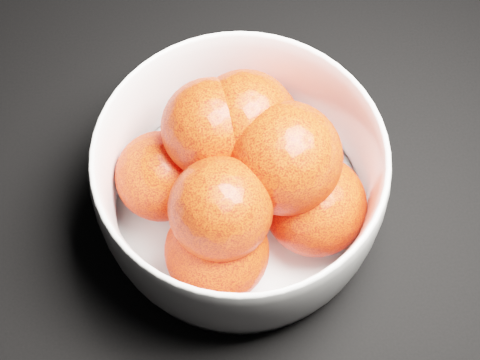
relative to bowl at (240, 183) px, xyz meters
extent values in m
cylinder|color=white|center=(0.00, 0.00, -0.05)|extent=(0.20, 0.20, 0.01)
sphere|color=red|center=(0.02, 0.05, 0.00)|extent=(0.07, 0.07, 0.07)
sphere|color=red|center=(-0.06, 0.02, 0.00)|extent=(0.07, 0.07, 0.07)
sphere|color=red|center=(-0.02, -0.05, 0.00)|extent=(0.08, 0.08, 0.08)
sphere|color=red|center=(0.05, -0.02, 0.00)|extent=(0.08, 0.08, 0.08)
sphere|color=red|center=(-0.02, 0.03, 0.04)|extent=(0.07, 0.07, 0.07)
sphere|color=red|center=(-0.02, -0.03, 0.04)|extent=(0.07, 0.07, 0.07)
sphere|color=red|center=(0.03, 0.00, 0.04)|extent=(0.08, 0.08, 0.08)
sphere|color=red|center=(0.01, 0.03, 0.04)|extent=(0.07, 0.07, 0.07)
camera|label=1|loc=(-0.03, -0.22, 0.45)|focal=50.00mm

